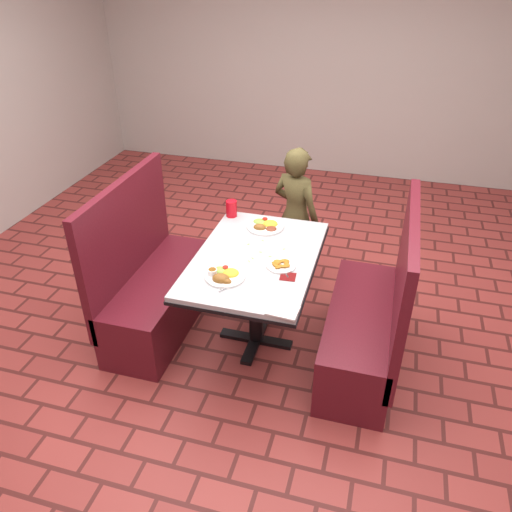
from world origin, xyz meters
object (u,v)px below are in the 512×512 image
(dining_table, at_px, (256,268))
(booth_bench_left, at_px, (155,288))
(diner_person, at_px, (295,216))
(near_dinner_plate, at_px, (224,274))
(far_dinner_plate, at_px, (265,224))
(booth_bench_right, at_px, (368,325))
(red_tumbler, at_px, (231,209))
(plantain_plate, at_px, (281,265))

(dining_table, bearing_deg, booth_bench_left, 180.00)
(diner_person, distance_m, near_dinner_plate, 1.29)
(far_dinner_plate, bearing_deg, diner_person, 77.46)
(dining_table, distance_m, booth_bench_right, 0.86)
(dining_table, xyz_separation_m, near_dinner_plate, (-0.12, -0.31, 0.12))
(dining_table, xyz_separation_m, diner_person, (0.08, 0.95, -0.06))
(booth_bench_right, xyz_separation_m, red_tumbler, (-1.14, 0.52, 0.48))
(plantain_plate, bearing_deg, booth_bench_left, 175.32)
(booth_bench_left, xyz_separation_m, booth_bench_right, (1.60, 0.00, 0.00))
(diner_person, xyz_separation_m, red_tumbler, (-0.42, -0.43, 0.22))
(plantain_plate, bearing_deg, dining_table, 157.13)
(far_dinner_plate, bearing_deg, booth_bench_left, -151.37)
(booth_bench_right, bearing_deg, red_tumbler, 155.52)
(dining_table, relative_size, booth_bench_left, 1.01)
(plantain_plate, bearing_deg, diner_person, 96.31)
(booth_bench_right, height_order, red_tumbler, booth_bench_right)
(booth_bench_left, bearing_deg, plantain_plate, -4.68)
(booth_bench_left, bearing_deg, dining_table, 0.00)
(red_tumbler, bearing_deg, near_dinner_plate, -75.05)
(dining_table, xyz_separation_m, booth_bench_right, (0.80, 0.00, -0.32))
(booth_bench_left, relative_size, far_dinner_plate, 4.39)
(near_dinner_plate, bearing_deg, diner_person, 80.95)
(near_dinner_plate, xyz_separation_m, plantain_plate, (0.32, 0.22, -0.02))
(diner_person, distance_m, plantain_plate, 1.06)
(booth_bench_left, xyz_separation_m, far_dinner_plate, (0.76, 0.41, 0.45))
(booth_bench_left, height_order, plantain_plate, booth_bench_left)
(diner_person, height_order, far_dinner_plate, diner_person)
(dining_table, relative_size, far_dinner_plate, 4.43)
(booth_bench_left, xyz_separation_m, near_dinner_plate, (0.68, -0.31, 0.45))
(dining_table, xyz_separation_m, plantain_plate, (0.19, -0.08, 0.11))
(diner_person, height_order, plantain_plate, diner_person)
(plantain_plate, xyz_separation_m, red_tumbler, (-0.54, 0.60, 0.05))
(plantain_plate, bearing_deg, near_dinner_plate, -144.59)
(booth_bench_right, distance_m, red_tumbler, 1.34)
(booth_bench_left, relative_size, diner_person, 1.00)
(dining_table, height_order, booth_bench_right, booth_bench_right)
(dining_table, relative_size, plantain_plate, 6.30)
(dining_table, bearing_deg, plantain_plate, -22.87)
(plantain_plate, distance_m, red_tumbler, 0.81)
(diner_person, bearing_deg, booth_bench_right, 150.34)
(booth_bench_right, height_order, diner_person, diner_person)
(booth_bench_right, xyz_separation_m, far_dinner_plate, (-0.84, 0.41, 0.45))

